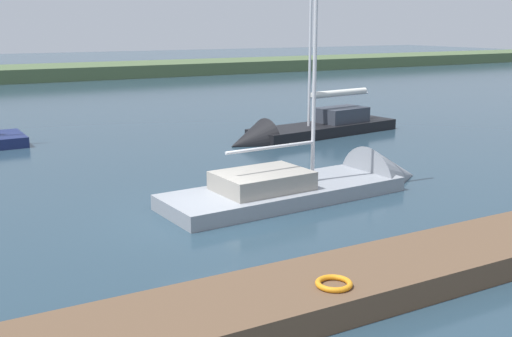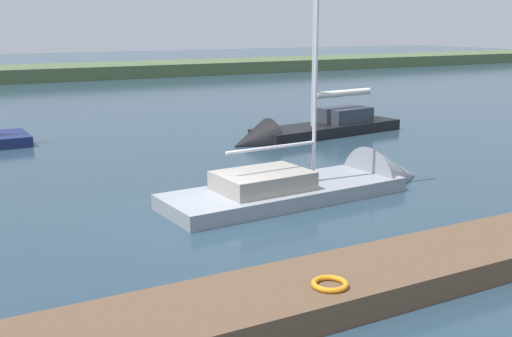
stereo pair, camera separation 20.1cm
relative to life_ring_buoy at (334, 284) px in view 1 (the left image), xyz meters
The scene contains 5 objects.
ground_plane 6.09m from the life_ring_buoy, 94.48° to the right, with size 200.00×200.00×0.00m, color #263D4C.
dock_pier 0.70m from the life_ring_buoy, 138.55° to the right, with size 27.40×2.09×0.52m, color brown.
life_ring_buoy is the anchor object (origin of this frame).
sailboat_behind_pier 8.29m from the life_ring_buoy, 126.01° to the right, with size 9.15×2.96×9.99m.
sailboat_mid_channel 17.48m from the life_ring_buoy, 122.04° to the right, with size 9.22×3.20×9.69m.
Camera 1 is at (6.61, 14.13, 5.01)m, focal length 43.30 mm.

